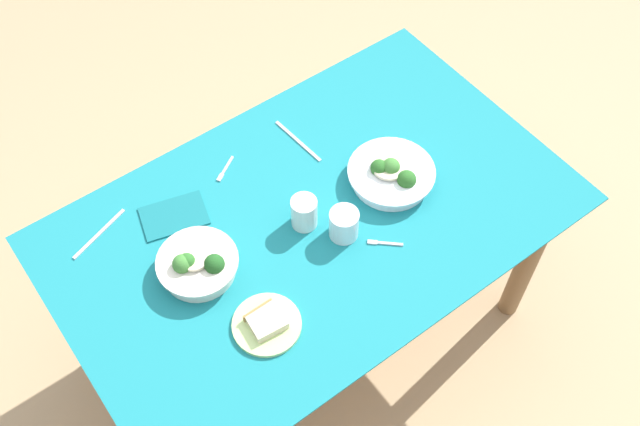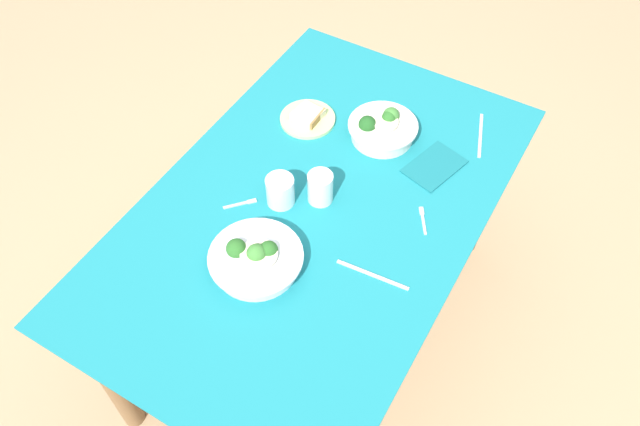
% 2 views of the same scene
% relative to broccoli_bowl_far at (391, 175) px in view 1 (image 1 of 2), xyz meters
% --- Properties ---
extents(ground_plane, '(6.00, 6.00, 0.00)m').
position_rel_broccoli_bowl_far_xyz_m(ground_plane, '(0.26, -0.03, -0.75)').
color(ground_plane, tan).
extents(dining_table, '(1.48, 0.92, 0.72)m').
position_rel_broccoli_bowl_far_xyz_m(dining_table, '(0.26, -0.03, -0.14)').
color(dining_table, '#197A84').
rests_on(dining_table, ground_plane).
extents(broccoli_bowl_far, '(0.26, 0.26, 0.09)m').
position_rel_broccoli_bowl_far_xyz_m(broccoli_bowl_far, '(0.00, 0.00, 0.00)').
color(broccoli_bowl_far, white).
rests_on(broccoli_bowl_far, dining_table).
extents(broccoli_bowl_near, '(0.22, 0.22, 0.09)m').
position_rel_broccoli_bowl_far_xyz_m(broccoli_bowl_near, '(0.62, -0.07, 0.00)').
color(broccoli_bowl_near, silver).
rests_on(broccoli_bowl_near, dining_table).
extents(bread_side_plate, '(0.18, 0.18, 0.04)m').
position_rel_broccoli_bowl_far_xyz_m(bread_side_plate, '(0.56, 0.17, -0.02)').
color(bread_side_plate, '#B7D684').
rests_on(bread_side_plate, dining_table).
extents(water_glass_center, '(0.08, 0.08, 0.09)m').
position_rel_broccoli_bowl_far_xyz_m(water_glass_center, '(0.23, 0.07, 0.02)').
color(water_glass_center, silver).
rests_on(water_glass_center, dining_table).
extents(water_glass_side, '(0.08, 0.08, 0.10)m').
position_rel_broccoli_bowl_far_xyz_m(water_glass_side, '(0.29, -0.03, 0.02)').
color(water_glass_side, silver).
rests_on(water_glass_side, dining_table).
extents(fork_by_far_bowl, '(0.09, 0.06, 0.00)m').
position_rel_broccoli_bowl_far_xyz_m(fork_by_far_bowl, '(0.37, -0.33, -0.03)').
color(fork_by_far_bowl, '#B7B7BC').
rests_on(fork_by_far_bowl, dining_table).
extents(fork_by_near_bowl, '(0.08, 0.08, 0.00)m').
position_rel_broccoli_bowl_far_xyz_m(fork_by_near_bowl, '(0.16, 0.16, -0.03)').
color(fork_by_near_bowl, '#B7B7BC').
rests_on(fork_by_near_bowl, dining_table).
extents(table_knife_left, '(0.03, 0.21, 0.00)m').
position_rel_broccoli_bowl_far_xyz_m(table_knife_left, '(0.13, -0.29, -0.03)').
color(table_knife_left, '#B7B7BC').
rests_on(table_knife_left, dining_table).
extents(table_knife_right, '(0.19, 0.07, 0.00)m').
position_rel_broccoli_bowl_far_xyz_m(table_knife_right, '(0.78, -0.35, -0.03)').
color(table_knife_right, '#B7B7BC').
rests_on(table_knife_right, dining_table).
extents(napkin_folded_upper, '(0.21, 0.17, 0.01)m').
position_rel_broccoli_bowl_far_xyz_m(napkin_folded_upper, '(0.58, -0.27, -0.03)').
color(napkin_folded_upper, '#156870').
rests_on(napkin_folded_upper, dining_table).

